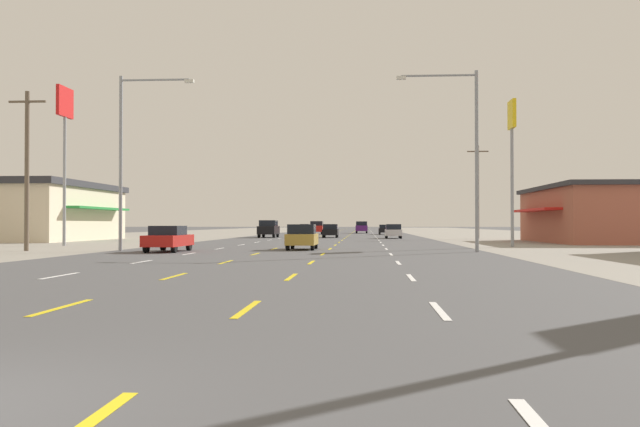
# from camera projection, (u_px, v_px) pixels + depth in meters

# --- Properties ---
(ground_plane) EXTENTS (572.00, 572.00, 0.00)m
(ground_plane) POSITION_uv_depth(u_px,v_px,m) (328.00, 239.00, 71.43)
(ground_plane) COLOR #4C4C4F
(lot_apron_left) EXTENTS (28.00, 440.00, 0.01)m
(lot_apron_left) POSITION_uv_depth(u_px,v_px,m) (98.00, 238.00, 73.05)
(lot_apron_left) COLOR gray
(lot_apron_left) RESTS_ON ground
(lot_apron_right) EXTENTS (28.00, 440.00, 0.01)m
(lot_apron_right) POSITION_uv_depth(u_px,v_px,m) (567.00, 239.00, 69.80)
(lot_apron_right) COLOR gray
(lot_apron_right) RESTS_ON ground
(lane_markings) EXTENTS (10.64, 227.60, 0.01)m
(lane_markings) POSITION_uv_depth(u_px,v_px,m) (341.00, 234.00, 109.84)
(lane_markings) COLOR white
(lane_markings) RESTS_ON ground
(signal_span_wire) EXTENTS (26.35, 0.53, 9.21)m
(signal_span_wire) POSITION_uv_depth(u_px,v_px,m) (173.00, 55.00, 14.78)
(signal_span_wire) COLOR brown
(signal_span_wire) RESTS_ON ground
(sedan_far_left_nearest) EXTENTS (1.80, 4.50, 1.46)m
(sedan_far_left_nearest) POSITION_uv_depth(u_px,v_px,m) (168.00, 238.00, 38.21)
(sedan_far_left_nearest) COLOR red
(sedan_far_left_nearest) RESTS_ON ground
(hatchback_center_turn_near) EXTENTS (1.72, 3.90, 1.54)m
(hatchback_center_turn_near) POSITION_uv_depth(u_px,v_px,m) (302.00, 237.00, 41.33)
(hatchback_center_turn_near) COLOR #B28C33
(hatchback_center_turn_near) RESTS_ON ground
(hatchback_far_right_mid) EXTENTS (1.72, 3.90, 1.54)m
(hatchback_far_right_mid) POSITION_uv_depth(u_px,v_px,m) (393.00, 231.00, 73.00)
(hatchback_far_right_mid) COLOR silver
(hatchback_far_right_mid) RESTS_ON ground
(hatchback_center_turn_midfar) EXTENTS (1.72, 3.90, 1.54)m
(hatchback_center_turn_midfar) POSITION_uv_depth(u_px,v_px,m) (330.00, 231.00, 77.22)
(hatchback_center_turn_midfar) COLOR black
(hatchback_center_turn_midfar) RESTS_ON ground
(suv_far_left_far) EXTENTS (1.98, 4.90, 1.98)m
(suv_far_left_far) POSITION_uv_depth(u_px,v_px,m) (269.00, 229.00, 78.03)
(suv_far_left_far) COLOR black
(suv_far_left_far) RESTS_ON ground
(sedan_far_right_farther) EXTENTS (1.80, 4.50, 1.46)m
(sedan_far_right_farther) POSITION_uv_depth(u_px,v_px,m) (385.00, 229.00, 99.59)
(sedan_far_right_farther) COLOR black
(sedan_far_right_farther) RESTS_ON ground
(suv_inner_left_farthest) EXTENTS (1.98, 4.90, 1.98)m
(suv_inner_left_farthest) POSITION_uv_depth(u_px,v_px,m) (317.00, 227.00, 102.97)
(suv_inner_left_farthest) COLOR red
(suv_inner_left_farthest) RESTS_ON ground
(suv_inner_right_distant_a) EXTENTS (1.98, 4.90, 1.98)m
(suv_inner_right_distant_a) POSITION_uv_depth(u_px,v_px,m) (362.00, 227.00, 113.77)
(suv_inner_right_distant_a) COLOR #4C196B
(suv_inner_right_distant_a) RESTS_ON ground
(hatchback_far_left_distant_b) EXTENTS (1.72, 3.90, 1.54)m
(hatchback_far_left_distant_b) POSITION_uv_depth(u_px,v_px,m) (304.00, 228.00, 124.21)
(hatchback_far_left_distant_b) COLOR red
(hatchback_far_left_distant_b) RESTS_ON ground
(storefront_left_row_1) EXTENTS (14.10, 18.18, 5.47)m
(storefront_left_row_1) POSITION_uv_depth(u_px,v_px,m) (29.00, 211.00, 64.45)
(storefront_left_row_1) COLOR beige
(storefront_left_row_1) RESTS_ON ground
(storefront_right_row_1) EXTENTS (12.86, 17.46, 4.80)m
(storefront_right_row_1) POSITION_uv_depth(u_px,v_px,m) (610.00, 214.00, 57.51)
(storefront_right_row_1) COLOR #A35642
(storefront_right_row_1) RESTS_ON ground
(pole_sign_left_row_1) EXTENTS (0.24, 2.39, 11.41)m
(pole_sign_left_row_1) POSITION_uv_depth(u_px,v_px,m) (65.00, 123.00, 48.72)
(pole_sign_left_row_1) COLOR gray
(pole_sign_left_row_1) RESTS_ON ground
(pole_sign_right_row_1) EXTENTS (0.24, 1.71, 10.00)m
(pole_sign_right_row_1) POSITION_uv_depth(u_px,v_px,m) (512.00, 139.00, 46.23)
(pole_sign_right_row_1) COLOR gray
(pole_sign_right_row_1) RESTS_ON ground
(streetlight_left_row_0) EXTENTS (4.37, 0.26, 10.12)m
(streetlight_left_row_0) POSITION_uv_depth(u_px,v_px,m) (128.00, 149.00, 39.12)
(streetlight_left_row_0) COLOR gray
(streetlight_left_row_0) RESTS_ON ground
(streetlight_right_row_0) EXTENTS (4.54, 0.26, 10.14)m
(streetlight_right_row_0) POSITION_uv_depth(u_px,v_px,m) (468.00, 146.00, 37.84)
(streetlight_right_row_0) COLOR gray
(streetlight_right_row_0) RESTS_ON ground
(utility_pole_left_row_0) EXTENTS (2.20, 0.26, 9.25)m
(utility_pole_left_row_0) POSITION_uv_depth(u_px,v_px,m) (27.00, 168.00, 39.21)
(utility_pole_left_row_0) COLOR brown
(utility_pole_left_row_0) RESTS_ON ground
(utility_pole_right_row_1) EXTENTS (2.20, 0.26, 9.75)m
(utility_pole_right_row_1) POSITION_uv_depth(u_px,v_px,m) (478.00, 190.00, 70.81)
(utility_pole_right_row_1) COLOR brown
(utility_pole_right_row_1) RESTS_ON ground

